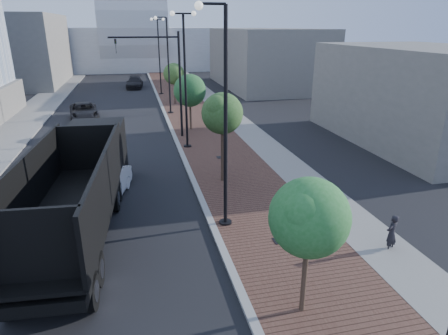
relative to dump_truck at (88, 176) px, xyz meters
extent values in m
cube|color=#4C2D23|center=(8.84, 26.78, -1.59)|extent=(7.00, 140.00, 0.12)
cube|color=slate|center=(11.54, 26.78, -1.58)|extent=(2.40, 140.00, 0.13)
cube|color=gray|center=(5.34, 26.78, -1.58)|extent=(0.30, 140.00, 0.14)
cube|color=slate|center=(-7.66, 26.78, -1.59)|extent=(4.00, 140.00, 0.12)
cube|color=black|center=(0.25, 3.31, 0.28)|extent=(3.05, 3.15, 2.95)
cube|color=black|center=(0.36, 4.81, -0.68)|extent=(2.76, 0.77, 1.47)
cube|color=black|center=(0.14, 1.82, -0.46)|extent=(2.89, 1.12, 0.57)
cube|color=black|center=(-0.28, -3.67, -0.46)|extent=(3.50, 10.61, 0.40)
cube|color=black|center=(-0.28, -3.67, 0.00)|extent=(3.61, 10.61, 0.14)
cube|color=black|center=(-1.69, -3.56, 1.13)|extent=(0.92, 10.41, 2.27)
cube|color=black|center=(1.14, -3.77, 1.13)|extent=(0.92, 10.41, 2.27)
cube|color=black|center=(-0.62, -8.19, 1.13)|extent=(2.84, 0.35, 2.27)
cube|color=black|center=(0.06, 0.86, 1.13)|extent=(2.84, 0.35, 2.27)
cylinder|color=black|center=(-0.98, 2.80, -1.03)|extent=(0.43, 1.27, 1.25)
cylinder|color=silver|center=(-0.98, 2.80, -1.03)|extent=(0.44, 0.71, 0.68)
cylinder|color=black|center=(1.39, 2.63, -1.03)|extent=(0.43, 1.27, 1.25)
cylinder|color=silver|center=(1.39, 2.63, -1.03)|extent=(0.44, 0.71, 0.68)
cylinder|color=black|center=(-0.86, 4.40, -1.03)|extent=(0.43, 1.27, 1.25)
cylinder|color=silver|center=(-0.86, 4.40, -1.03)|extent=(0.44, 0.71, 0.68)
cylinder|color=black|center=(1.51, 4.22, -1.03)|extent=(0.43, 1.27, 1.25)
cylinder|color=silver|center=(1.51, 4.22, -1.03)|extent=(0.44, 0.71, 0.68)
cylinder|color=black|center=(-1.75, -7.37, -1.03)|extent=(0.43, 1.27, 1.25)
cylinder|color=silver|center=(-1.75, -7.37, -1.03)|extent=(0.44, 0.71, 0.68)
cylinder|color=black|center=(0.63, -7.55, -1.03)|extent=(0.43, 1.27, 1.25)
cylinder|color=silver|center=(0.63, -7.55, -1.03)|extent=(0.44, 0.71, 0.68)
cylinder|color=black|center=(-1.66, -6.17, -1.03)|extent=(0.43, 1.27, 1.25)
cylinder|color=silver|center=(-1.66, -6.17, -1.03)|extent=(0.44, 0.71, 0.68)
cylinder|color=black|center=(0.72, -6.35, -1.03)|extent=(0.43, 1.27, 1.25)
cylinder|color=silver|center=(0.72, -6.35, -1.03)|extent=(0.44, 0.71, 0.68)
cylinder|color=black|center=(-1.22, -0.39, -1.03)|extent=(0.43, 1.27, 1.25)
cylinder|color=silver|center=(-1.22, -0.39, -1.03)|extent=(0.44, 0.71, 0.68)
cylinder|color=black|center=(1.15, -0.57, -1.03)|extent=(0.43, 1.27, 1.25)
cylinder|color=silver|center=(1.15, -0.57, -1.03)|extent=(0.44, 0.71, 0.68)
cylinder|color=black|center=(-1.13, 0.81, -1.03)|extent=(0.43, 1.27, 1.25)
cylinder|color=silver|center=(-1.13, 0.81, -1.03)|extent=(0.44, 0.71, 0.68)
cylinder|color=black|center=(1.24, 0.63, -1.03)|extent=(0.43, 1.27, 1.25)
cylinder|color=silver|center=(1.24, 0.63, -1.03)|extent=(0.44, 0.71, 0.68)
imported|color=white|center=(0.70, 0.94, -0.92)|extent=(2.57, 4.67, 1.46)
imported|color=black|center=(-2.30, 20.34, -0.90)|extent=(3.24, 5.70, 1.50)
imported|color=black|center=(2.71, 39.45, -0.89)|extent=(2.60, 5.38, 1.51)
imported|color=black|center=(11.76, -6.71, -0.87)|extent=(0.67, 0.57, 1.55)
cylinder|color=black|center=(5.94, -3.22, -1.55)|extent=(0.56, 0.56, 0.20)
cylinder|color=black|center=(5.94, -3.22, 2.97)|extent=(0.16, 0.16, 9.00)
cylinder|color=black|center=(5.44, -3.22, 7.47)|extent=(1.00, 0.10, 0.10)
sphere|color=silver|center=(4.94, -3.22, 7.40)|extent=(0.32, 0.32, 0.32)
cylinder|color=black|center=(5.94, 8.78, -1.55)|extent=(0.56, 0.56, 0.20)
cylinder|color=black|center=(5.94, 8.78, 2.97)|extent=(0.16, 0.16, 9.00)
cylinder|color=black|center=(5.94, 8.78, 7.47)|extent=(1.40, 0.10, 0.10)
sphere|color=silver|center=(5.24, 8.78, 7.47)|extent=(0.32, 0.32, 0.32)
sphere|color=silver|center=(6.64, 8.78, 7.47)|extent=(0.32, 0.32, 0.32)
cylinder|color=black|center=(5.94, 20.78, -1.55)|extent=(0.56, 0.56, 0.20)
cylinder|color=black|center=(5.94, 20.78, 2.97)|extent=(0.16, 0.16, 9.00)
cylinder|color=black|center=(5.44, 20.78, 7.47)|extent=(1.00, 0.10, 0.10)
sphere|color=silver|center=(4.94, 20.78, 7.40)|extent=(0.32, 0.32, 0.32)
cylinder|color=black|center=(5.94, 32.78, -1.55)|extent=(0.56, 0.56, 0.20)
cylinder|color=black|center=(5.94, 32.78, 2.97)|extent=(0.16, 0.16, 9.00)
cylinder|color=black|center=(5.94, 32.78, 7.47)|extent=(1.40, 0.10, 0.10)
sphere|color=silver|center=(5.24, 32.78, 7.47)|extent=(0.32, 0.32, 0.32)
sphere|color=silver|center=(6.64, 32.78, 7.47)|extent=(0.32, 0.32, 0.32)
cylinder|color=black|center=(5.94, 11.78, 2.35)|extent=(0.18, 0.18, 8.00)
cylinder|color=black|center=(3.44, 11.78, 5.95)|extent=(5.00, 0.12, 0.12)
imported|color=black|center=(1.44, 11.78, 5.35)|extent=(0.16, 0.20, 1.00)
cylinder|color=#382619|center=(6.94, -9.22, -0.11)|extent=(0.16, 0.16, 3.07)
sphere|color=#226427|center=(6.94, -9.22, 1.64)|extent=(2.31, 2.31, 2.31)
sphere|color=#226427|center=(7.34, -8.92, 1.43)|extent=(1.62, 1.62, 1.62)
sphere|color=#226427|center=(6.64, -9.52, 1.95)|extent=(1.39, 1.39, 1.39)
cylinder|color=#382619|center=(6.94, 1.78, 0.20)|extent=(0.16, 0.16, 3.70)
sphere|color=#254C1A|center=(6.94, 1.78, 2.32)|extent=(2.24, 2.24, 2.24)
sphere|color=#254C1A|center=(7.34, 2.08, 2.05)|extent=(1.57, 1.57, 1.57)
sphere|color=#254C1A|center=(6.64, 1.48, 2.69)|extent=(1.34, 1.34, 1.34)
cylinder|color=#382619|center=(6.94, 13.78, -0.08)|extent=(0.16, 0.16, 3.14)
sphere|color=#1A4E20|center=(6.94, 13.78, 1.72)|extent=(2.67, 2.67, 2.67)
sphere|color=#1A4E20|center=(7.34, 14.08, 1.49)|extent=(1.87, 1.87, 1.87)
sphere|color=#1A4E20|center=(6.64, 13.48, 2.03)|extent=(1.60, 1.60, 1.60)
cylinder|color=#382619|center=(6.94, 25.78, -0.07)|extent=(0.16, 0.16, 3.16)
sphere|color=#2D511B|center=(6.94, 25.78, 1.74)|extent=(2.33, 2.33, 2.33)
sphere|color=#2D511B|center=(7.34, 26.08, 1.51)|extent=(1.63, 1.63, 1.63)
sphere|color=#2D511B|center=(6.64, 25.48, 2.06)|extent=(1.40, 1.40, 1.40)
cube|color=#ACB0B6|center=(3.34, 71.78, 2.35)|extent=(50.00, 28.00, 8.00)
cube|color=slate|center=(-14.66, 46.78, 3.35)|extent=(14.00, 20.00, 10.00)
cube|color=slate|center=(21.34, 36.78, 2.35)|extent=(12.00, 22.00, 8.00)
cube|color=#635F59|center=(23.34, 6.78, 1.85)|extent=(10.00, 16.00, 7.00)
cube|color=black|center=(7.74, -5.22, -1.52)|extent=(0.50, 0.50, 0.02)
cube|color=black|center=(7.74, 5.78, -1.52)|extent=(0.50, 0.50, 0.02)
camera|label=1|loc=(2.38, -18.22, 6.71)|focal=31.22mm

